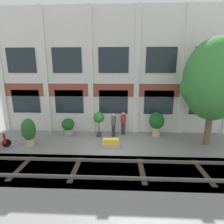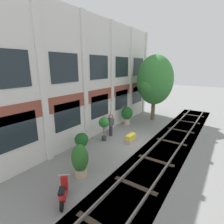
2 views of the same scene
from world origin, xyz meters
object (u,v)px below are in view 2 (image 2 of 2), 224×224
(broadleaf_tree, at_px, (155,81))
(resident_by_doorway, at_px, (111,125))
(potted_plant_glazed_jar, at_px, (127,114))
(scooter_near_curb, at_px, (63,193))
(potted_plant_stone_basin, at_px, (82,142))
(resident_watching_tracks, at_px, (111,122))
(potted_plant_low_pan, at_px, (104,124))
(potted_plant_square_trough, at_px, (131,138))
(potted_plant_ribbed_drum, at_px, (80,160))

(broadleaf_tree, xyz_separation_m, resident_by_doorway, (-5.79, 1.11, -2.96))
(potted_plant_glazed_jar, height_order, scooter_near_curb, potted_plant_glazed_jar)
(potted_plant_stone_basin, distance_m, resident_by_doorway, 3.18)
(broadleaf_tree, height_order, resident_watching_tracks, broadleaf_tree)
(potted_plant_glazed_jar, height_order, resident_by_doorway, potted_plant_glazed_jar)
(potted_plant_glazed_jar, relative_size, potted_plant_low_pan, 0.98)
(potted_plant_glazed_jar, bearing_deg, potted_plant_low_pan, -174.98)
(potted_plant_glazed_jar, bearing_deg, potted_plant_square_trough, -146.05)
(potted_plant_ribbed_drum, distance_m, scooter_near_curb, 1.83)
(potted_plant_square_trough, bearing_deg, potted_plant_ribbed_drum, 178.82)
(broadleaf_tree, distance_m, potted_plant_low_pan, 7.34)
(potted_plant_stone_basin, distance_m, potted_plant_square_trough, 3.61)
(potted_plant_low_pan, bearing_deg, scooter_near_curb, -158.43)
(potted_plant_glazed_jar, distance_m, scooter_near_curb, 10.05)
(potted_plant_low_pan, relative_size, resident_by_doorway, 1.06)
(scooter_near_curb, bearing_deg, potted_plant_ribbed_drum, -19.05)
(potted_plant_low_pan, distance_m, potted_plant_square_trough, 2.19)
(potted_plant_square_trough, bearing_deg, resident_by_doorway, 87.22)
(broadleaf_tree, xyz_separation_m, potted_plant_ribbed_drum, (-10.86, -0.59, -2.94))
(resident_watching_tracks, bearing_deg, resident_by_doorway, -104.85)
(potted_plant_glazed_jar, relative_size, resident_watching_tracks, 1.04)
(potted_plant_glazed_jar, distance_m, potted_plant_ribbed_drum, 8.28)
(potted_plant_ribbed_drum, bearing_deg, broadleaf_tree, 3.09)
(potted_plant_square_trough, bearing_deg, broadleaf_tree, 6.69)
(potted_plant_low_pan, distance_m, resident_by_doorway, 1.08)
(potted_plant_square_trough, distance_m, scooter_near_curb, 6.66)
(potted_plant_glazed_jar, distance_m, resident_watching_tracks, 2.31)
(resident_by_doorway, bearing_deg, scooter_near_curb, 3.08)
(potted_plant_low_pan, bearing_deg, broadleaf_tree, -8.53)
(broadleaf_tree, distance_m, potted_plant_square_trough, 6.92)
(potted_plant_glazed_jar, xyz_separation_m, resident_by_doorway, (-2.97, -0.26, -0.11))
(potted_plant_stone_basin, height_order, resident_watching_tracks, resident_watching_tracks)
(scooter_near_curb, height_order, resident_by_doorway, resident_by_doorway)
(resident_by_doorway, xyz_separation_m, resident_watching_tracks, (0.67, 0.45, -0.01))
(potted_plant_low_pan, height_order, scooter_near_curb, potted_plant_low_pan)
(potted_plant_stone_basin, bearing_deg, potted_plant_glazed_jar, 2.17)
(potted_plant_stone_basin, xyz_separation_m, resident_by_doorway, (3.18, -0.02, 0.21))
(potted_plant_low_pan, relative_size, potted_plant_ribbed_drum, 1.02)
(potted_plant_square_trough, relative_size, potted_plant_ribbed_drum, 0.63)
(scooter_near_curb, bearing_deg, broadleaf_tree, -35.05)
(potted_plant_square_trough, distance_m, potted_plant_ribbed_drum, 5.03)
(broadleaf_tree, relative_size, scooter_near_curb, 5.69)
(potted_plant_glazed_jar, distance_m, potted_plant_low_pan, 3.99)
(potted_plant_ribbed_drum, distance_m, resident_by_doorway, 5.35)
(broadleaf_tree, bearing_deg, potted_plant_square_trough, -173.31)
(scooter_near_curb, height_order, resident_watching_tracks, resident_watching_tracks)
(potted_plant_low_pan, distance_m, scooter_near_curb, 6.21)
(potted_plant_ribbed_drum, height_order, resident_by_doorway, potted_plant_ribbed_drum)
(potted_plant_stone_basin, distance_m, potted_plant_glazed_jar, 6.16)
(potted_plant_stone_basin, relative_size, potted_plant_ribbed_drum, 0.73)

